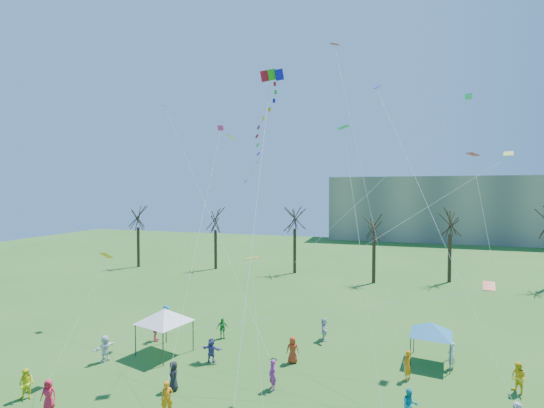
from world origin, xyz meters
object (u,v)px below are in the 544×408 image
(distant_building, at_px, (462,209))
(canopy_tent_white, at_px, (165,315))
(canopy_tent_blue, at_px, (431,328))
(big_box_kite, at_px, (265,134))

(distant_building, distance_m, canopy_tent_white, 80.48)
(canopy_tent_white, xyz_separation_m, canopy_tent_blue, (18.21, 4.09, -0.42))
(big_box_kite, relative_size, canopy_tent_blue, 5.45)
(distant_building, bearing_deg, canopy_tent_white, -113.31)
(distant_building, relative_size, canopy_tent_white, 14.25)
(big_box_kite, bearing_deg, distant_building, 72.32)
(canopy_tent_white, bearing_deg, canopy_tent_blue, 12.66)
(distant_building, relative_size, big_box_kite, 3.01)
(distant_building, distance_m, big_box_kite, 78.86)
(big_box_kite, xyz_separation_m, canopy_tent_white, (-7.96, 0.99, -12.50))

